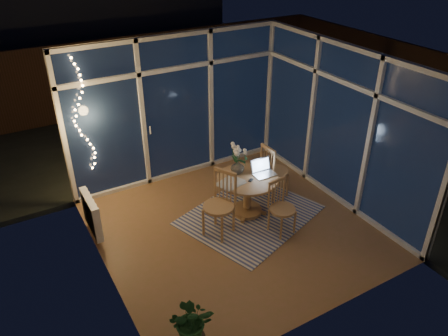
{
  "coord_description": "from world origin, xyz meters",
  "views": [
    {
      "loc": [
        -2.86,
        -4.62,
        4.21
      ],
      "look_at": [
        -0.05,
        0.25,
        0.97
      ],
      "focal_mm": 35.0,
      "sensor_mm": 36.0,
      "label": 1
    }
  ],
  "objects_px": {
    "flower_vase": "(238,167)",
    "potted_plant": "(192,323)",
    "chair_front": "(283,208)",
    "chair_left": "(218,205)",
    "laptop": "(265,168)",
    "dining_table": "(247,195)",
    "chair_right": "(275,170)"
  },
  "relations": [
    {
      "from": "flower_vase",
      "to": "potted_plant",
      "type": "distance_m",
      "value": 2.81
    },
    {
      "from": "chair_front",
      "to": "potted_plant",
      "type": "xyz_separation_m",
      "value": [
        -2.1,
        -1.19,
        -0.06
      ]
    },
    {
      "from": "chair_left",
      "to": "laptop",
      "type": "relative_size",
      "value": 3.0
    },
    {
      "from": "potted_plant",
      "to": "flower_vase",
      "type": "bearing_deg",
      "value": 48.37
    },
    {
      "from": "dining_table",
      "to": "potted_plant",
      "type": "relative_size",
      "value": 1.28
    },
    {
      "from": "flower_vase",
      "to": "chair_right",
      "type": "bearing_deg",
      "value": -0.03
    },
    {
      "from": "chair_left",
      "to": "chair_right",
      "type": "bearing_deg",
      "value": 80.29
    },
    {
      "from": "laptop",
      "to": "flower_vase",
      "type": "height_order",
      "value": "laptop"
    },
    {
      "from": "dining_table",
      "to": "chair_left",
      "type": "height_order",
      "value": "chair_left"
    },
    {
      "from": "chair_left",
      "to": "potted_plant",
      "type": "bearing_deg",
      "value": -65.56
    },
    {
      "from": "chair_right",
      "to": "laptop",
      "type": "height_order",
      "value": "chair_right"
    },
    {
      "from": "chair_right",
      "to": "laptop",
      "type": "relative_size",
      "value": 2.86
    },
    {
      "from": "dining_table",
      "to": "laptop",
      "type": "distance_m",
      "value": 0.54
    },
    {
      "from": "chair_left",
      "to": "potted_plant",
      "type": "height_order",
      "value": "chair_left"
    },
    {
      "from": "flower_vase",
      "to": "dining_table",
      "type": "bearing_deg",
      "value": -71.85
    },
    {
      "from": "dining_table",
      "to": "potted_plant",
      "type": "xyz_separation_m",
      "value": [
        -1.92,
        -1.88,
        0.05
      ]
    },
    {
      "from": "laptop",
      "to": "potted_plant",
      "type": "xyz_separation_m",
      "value": [
        -2.19,
        -1.83,
        -0.41
      ]
    },
    {
      "from": "chair_left",
      "to": "flower_vase",
      "type": "relative_size",
      "value": 4.99
    },
    {
      "from": "chair_front",
      "to": "flower_vase",
      "type": "distance_m",
      "value": 0.99
    },
    {
      "from": "dining_table",
      "to": "chair_front",
      "type": "height_order",
      "value": "chair_front"
    },
    {
      "from": "chair_front",
      "to": "dining_table",
      "type": "bearing_deg",
      "value": 98.5
    },
    {
      "from": "chair_left",
      "to": "potted_plant",
      "type": "relative_size",
      "value": 1.38
    },
    {
      "from": "chair_left",
      "to": "chair_front",
      "type": "relative_size",
      "value": 1.19
    },
    {
      "from": "chair_right",
      "to": "chair_left",
      "type": "bearing_deg",
      "value": 105.15
    },
    {
      "from": "chair_left",
      "to": "laptop",
      "type": "height_order",
      "value": "chair_left"
    },
    {
      "from": "flower_vase",
      "to": "chair_left",
      "type": "bearing_deg",
      "value": -143.13
    },
    {
      "from": "chair_front",
      "to": "laptop",
      "type": "bearing_deg",
      "value": 75.32
    },
    {
      "from": "dining_table",
      "to": "laptop",
      "type": "height_order",
      "value": "laptop"
    },
    {
      "from": "laptop",
      "to": "potted_plant",
      "type": "bearing_deg",
      "value": -138.41
    },
    {
      "from": "dining_table",
      "to": "laptop",
      "type": "bearing_deg",
      "value": -11.47
    },
    {
      "from": "chair_right",
      "to": "potted_plant",
      "type": "distance_m",
      "value": 3.34
    },
    {
      "from": "chair_left",
      "to": "potted_plant",
      "type": "distance_m",
      "value": 2.06
    }
  ]
}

